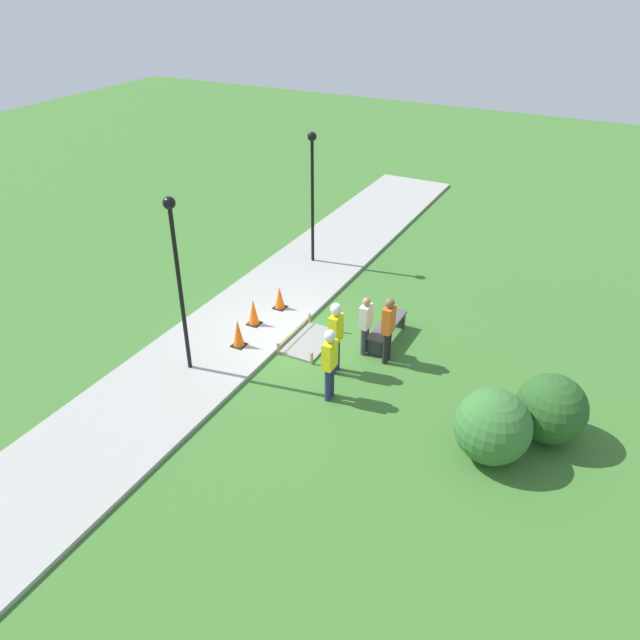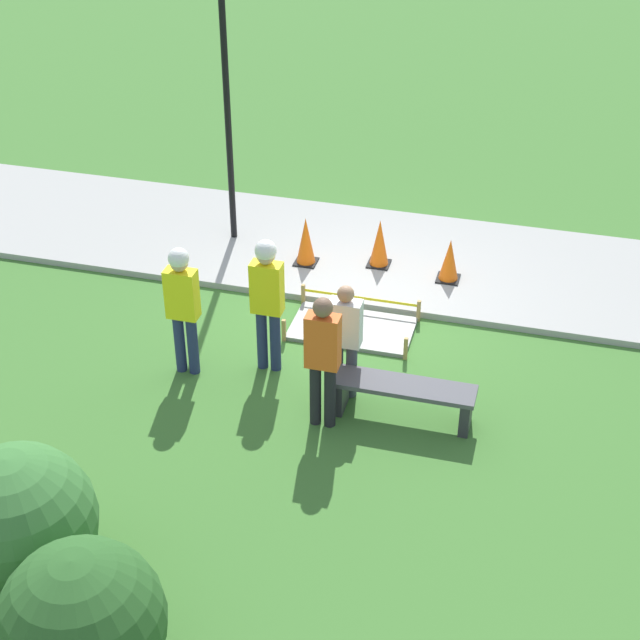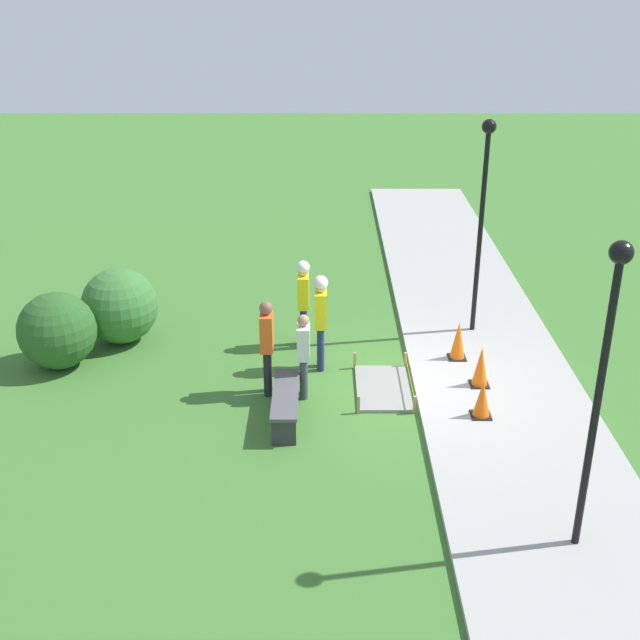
{
  "view_description": "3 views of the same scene",
  "coord_description": "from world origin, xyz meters",
  "px_view_note": "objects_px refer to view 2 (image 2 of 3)",
  "views": [
    {
      "loc": [
        12.09,
        7.13,
        8.88
      ],
      "look_at": [
        0.37,
        1.05,
        1.04
      ],
      "focal_mm": 35.0,
      "sensor_mm": 36.0,
      "label": 1
    },
    {
      "loc": [
        -2.56,
        11.68,
        7.56
      ],
      "look_at": [
        0.12,
        1.72,
        0.87
      ],
      "focal_mm": 55.0,
      "sensor_mm": 36.0,
      "label": 2
    },
    {
      "loc": [
        -12.89,
        1.68,
        7.07
      ],
      "look_at": [
        0.4,
        1.72,
        1.2
      ],
      "focal_mm": 45.0,
      "sensor_mm": 36.0,
      "label": 3
    }
  ],
  "objects_px": {
    "worker_assistant": "(182,300)",
    "bystander_in_orange_shirt": "(323,355)",
    "traffic_cone_far_patch": "(380,243)",
    "lamppost_near": "(225,66)",
    "worker_supervisor": "(267,293)",
    "bystander_in_gray_shirt": "(345,335)",
    "park_bench": "(403,394)",
    "traffic_cone_near_patch": "(449,260)",
    "traffic_cone_sidewalk_edge": "(306,241)"
  },
  "relations": [
    {
      "from": "worker_assistant",
      "to": "bystander_in_orange_shirt",
      "type": "relative_size",
      "value": 1.02
    },
    {
      "from": "traffic_cone_far_patch",
      "to": "lamppost_near",
      "type": "height_order",
      "value": "lamppost_near"
    },
    {
      "from": "worker_supervisor",
      "to": "bystander_in_orange_shirt",
      "type": "bearing_deg",
      "value": 135.97
    },
    {
      "from": "traffic_cone_far_patch",
      "to": "bystander_in_gray_shirt",
      "type": "bearing_deg",
      "value": 94.3
    },
    {
      "from": "park_bench",
      "to": "worker_supervisor",
      "type": "relative_size",
      "value": 0.92
    },
    {
      "from": "traffic_cone_far_patch",
      "to": "park_bench",
      "type": "distance_m",
      "value": 3.63
    },
    {
      "from": "bystander_in_gray_shirt",
      "to": "lamppost_near",
      "type": "relative_size",
      "value": 0.37
    },
    {
      "from": "traffic_cone_far_patch",
      "to": "park_bench",
      "type": "xyz_separation_m",
      "value": [
        -1.04,
        3.47,
        -0.12
      ]
    },
    {
      "from": "traffic_cone_far_patch",
      "to": "bystander_in_orange_shirt",
      "type": "xyz_separation_m",
      "value": [
        -0.13,
        3.83,
        0.54
      ]
    },
    {
      "from": "worker_assistant",
      "to": "bystander_in_orange_shirt",
      "type": "xyz_separation_m",
      "value": [
        -1.98,
        0.6,
        -0.08
      ]
    },
    {
      "from": "traffic_cone_near_patch",
      "to": "lamppost_near",
      "type": "relative_size",
      "value": 0.15
    },
    {
      "from": "traffic_cone_sidewalk_edge",
      "to": "park_bench",
      "type": "relative_size",
      "value": 0.44
    },
    {
      "from": "traffic_cone_far_patch",
      "to": "worker_supervisor",
      "type": "xyz_separation_m",
      "value": [
        0.85,
        2.89,
        0.68
      ]
    },
    {
      "from": "traffic_cone_sidewalk_edge",
      "to": "bystander_in_orange_shirt",
      "type": "xyz_separation_m",
      "value": [
        -1.22,
        3.59,
        0.54
      ]
    },
    {
      "from": "traffic_cone_sidewalk_edge",
      "to": "worker_assistant",
      "type": "bearing_deg",
      "value": 75.77
    },
    {
      "from": "traffic_cone_sidewalk_edge",
      "to": "worker_supervisor",
      "type": "bearing_deg",
      "value": 95.33
    },
    {
      "from": "traffic_cone_sidewalk_edge",
      "to": "bystander_in_orange_shirt",
      "type": "bearing_deg",
      "value": 108.81
    },
    {
      "from": "traffic_cone_near_patch",
      "to": "traffic_cone_far_patch",
      "type": "distance_m",
      "value": 1.11
    },
    {
      "from": "traffic_cone_far_patch",
      "to": "traffic_cone_sidewalk_edge",
      "type": "distance_m",
      "value": 1.12
    },
    {
      "from": "worker_assistant",
      "to": "traffic_cone_near_patch",
      "type": "bearing_deg",
      "value": -133.93
    },
    {
      "from": "park_bench",
      "to": "worker_supervisor",
      "type": "bearing_deg",
      "value": -17.25
    },
    {
      "from": "worker_supervisor",
      "to": "traffic_cone_far_patch",
      "type": "bearing_deg",
      "value": -106.38
    },
    {
      "from": "traffic_cone_near_patch",
      "to": "lamppost_near",
      "type": "xyz_separation_m",
      "value": [
        3.54,
        -0.46,
        2.47
      ]
    },
    {
      "from": "traffic_cone_far_patch",
      "to": "bystander_in_gray_shirt",
      "type": "xyz_separation_m",
      "value": [
        -0.24,
        3.18,
        0.42
      ]
    },
    {
      "from": "worker_assistant",
      "to": "bystander_in_gray_shirt",
      "type": "bearing_deg",
      "value": -178.69
    },
    {
      "from": "bystander_in_gray_shirt",
      "to": "lamppost_near",
      "type": "distance_m",
      "value": 4.83
    },
    {
      "from": "bystander_in_orange_shirt",
      "to": "traffic_cone_far_patch",
      "type": "bearing_deg",
      "value": -88.06
    },
    {
      "from": "traffic_cone_sidewalk_edge",
      "to": "worker_supervisor",
      "type": "relative_size",
      "value": 0.4
    },
    {
      "from": "traffic_cone_far_patch",
      "to": "worker_supervisor",
      "type": "height_order",
      "value": "worker_supervisor"
    },
    {
      "from": "park_bench",
      "to": "traffic_cone_near_patch",
      "type": "bearing_deg",
      "value": -90.91
    },
    {
      "from": "bystander_in_orange_shirt",
      "to": "bystander_in_gray_shirt",
      "type": "distance_m",
      "value": 0.67
    },
    {
      "from": "traffic_cone_sidewalk_edge",
      "to": "park_bench",
      "type": "bearing_deg",
      "value": 123.45
    },
    {
      "from": "worker_supervisor",
      "to": "lamppost_near",
      "type": "distance_m",
      "value": 3.97
    },
    {
      "from": "bystander_in_orange_shirt",
      "to": "traffic_cone_sidewalk_edge",
      "type": "bearing_deg",
      "value": -71.19
    },
    {
      "from": "traffic_cone_near_patch",
      "to": "worker_supervisor",
      "type": "distance_m",
      "value": 3.42
    },
    {
      "from": "park_bench",
      "to": "lamppost_near",
      "type": "height_order",
      "value": "lamppost_near"
    },
    {
      "from": "lamppost_near",
      "to": "traffic_cone_far_patch",
      "type": "bearing_deg",
      "value": 173.22
    },
    {
      "from": "traffic_cone_near_patch",
      "to": "traffic_cone_sidewalk_edge",
      "type": "bearing_deg",
      "value": 1.75
    },
    {
      "from": "traffic_cone_sidewalk_edge",
      "to": "bystander_in_gray_shirt",
      "type": "height_order",
      "value": "bystander_in_gray_shirt"
    },
    {
      "from": "worker_supervisor",
      "to": "traffic_cone_sidewalk_edge",
      "type": "bearing_deg",
      "value": -84.67
    },
    {
      "from": "traffic_cone_far_patch",
      "to": "park_bench",
      "type": "relative_size",
      "value": 0.43
    },
    {
      "from": "worker_supervisor",
      "to": "bystander_in_gray_shirt",
      "type": "height_order",
      "value": "worker_supervisor"
    },
    {
      "from": "traffic_cone_far_patch",
      "to": "worker_supervisor",
      "type": "distance_m",
      "value": 3.08
    },
    {
      "from": "traffic_cone_near_patch",
      "to": "park_bench",
      "type": "relative_size",
      "value": 0.38
    },
    {
      "from": "bystander_in_gray_shirt",
      "to": "bystander_in_orange_shirt",
      "type": "bearing_deg",
      "value": 80.34
    },
    {
      "from": "park_bench",
      "to": "bystander_in_gray_shirt",
      "type": "height_order",
      "value": "bystander_in_gray_shirt"
    },
    {
      "from": "traffic_cone_sidewalk_edge",
      "to": "bystander_in_orange_shirt",
      "type": "height_order",
      "value": "bystander_in_orange_shirt"
    },
    {
      "from": "traffic_cone_sidewalk_edge",
      "to": "worker_assistant",
      "type": "relative_size",
      "value": 0.42
    },
    {
      "from": "park_bench",
      "to": "worker_assistant",
      "type": "distance_m",
      "value": 3.0
    },
    {
      "from": "traffic_cone_far_patch",
      "to": "worker_assistant",
      "type": "height_order",
      "value": "worker_assistant"
    }
  ]
}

